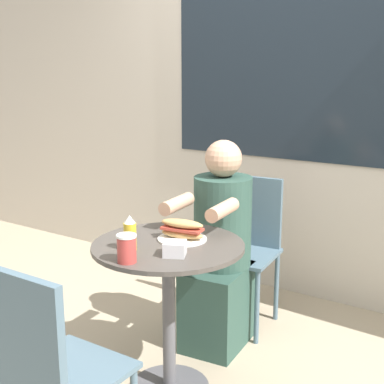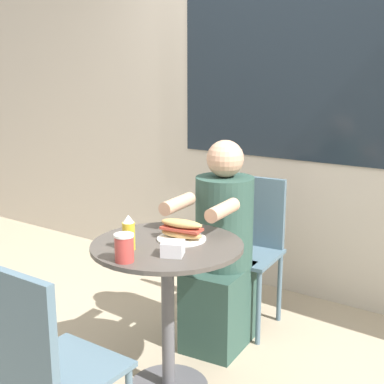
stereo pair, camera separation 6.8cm
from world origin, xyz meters
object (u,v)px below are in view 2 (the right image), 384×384
object	(u,v)px
empty_chair_across	(41,361)
condiment_bottle	(129,233)
seated_diner	(221,258)
drink_cup	(125,248)
cafe_table	(168,285)
sandwich_on_plate	(182,231)
diner_chair	(250,237)

from	to	relation	value
empty_chair_across	condiment_bottle	bearing A→B (deg)	101.43
seated_diner	condiment_bottle	xyz separation A→B (m)	(-0.05, -0.67, 0.31)
drink_cup	empty_chair_across	bearing A→B (deg)	-85.57
cafe_table	seated_diner	size ratio (longest dim) A/B	0.64
cafe_table	condiment_bottle	world-z (taller)	condiment_bottle
drink_cup	sandwich_on_plate	bearing A→B (deg)	87.47
cafe_table	condiment_bottle	xyz separation A→B (m)	(-0.09, -0.16, 0.27)
diner_chair	drink_cup	world-z (taller)	diner_chair
seated_diner	sandwich_on_plate	distance (m)	0.51
seated_diner	cafe_table	bearing A→B (deg)	87.91
drink_cup	diner_chair	bearing A→B (deg)	92.74
drink_cup	condiment_bottle	bearing A→B (deg)	126.15
cafe_table	condiment_bottle	bearing A→B (deg)	-118.24
cafe_table	sandwich_on_plate	bearing A→B (deg)	76.53
diner_chair	condiment_bottle	size ratio (longest dim) A/B	5.63
sandwich_on_plate	condiment_bottle	world-z (taller)	condiment_bottle
seated_diner	drink_cup	size ratio (longest dim) A/B	9.76
condiment_bottle	drink_cup	bearing A→B (deg)	-53.85
empty_chair_across	seated_diner	bearing A→B (deg)	92.99
sandwich_on_plate	seated_diner	bearing A→B (deg)	97.49
diner_chair	condiment_bottle	world-z (taller)	condiment_bottle
cafe_table	drink_cup	size ratio (longest dim) A/B	6.29
sandwich_on_plate	condiment_bottle	size ratio (longest dim) A/B	1.46
cafe_table	empty_chair_across	size ratio (longest dim) A/B	0.84
empty_chair_across	drink_cup	bearing A→B (deg)	93.93
seated_diner	condiment_bottle	size ratio (longest dim) A/B	7.33
cafe_table	diner_chair	xyz separation A→B (m)	(-0.05, 0.86, -0.01)
condiment_bottle	seated_diner	bearing A→B (deg)	85.93
diner_chair	drink_cup	bearing A→B (deg)	86.50
empty_chair_across	sandwich_on_plate	bearing A→B (deg)	90.91
condiment_bottle	diner_chair	bearing A→B (deg)	88.07
cafe_table	sandwich_on_plate	xyz separation A→B (m)	(0.02, 0.08, 0.24)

